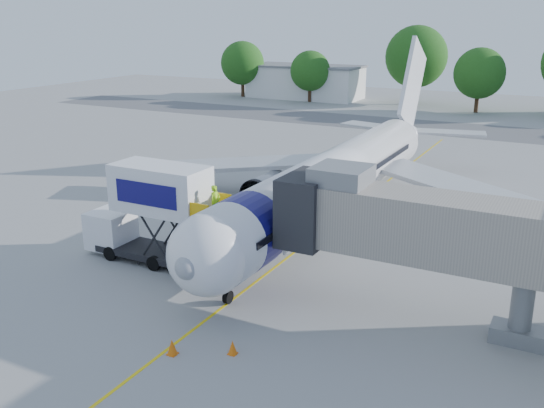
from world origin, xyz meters
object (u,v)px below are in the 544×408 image
at_px(jet_bridge, 417,227).
at_px(catering_hiloader, 152,214).
at_px(ground_tug, 73,335).
at_px(aircraft, 338,177).

bearing_deg(jet_bridge, catering_hiloader, -179.99).
xyz_separation_m(jet_bridge, ground_tug, (-11.13, -9.13, -3.52)).
height_order(jet_bridge, ground_tug, jet_bridge).
distance_m(aircraft, ground_tug, 20.60).
relative_size(aircraft, ground_tug, 8.66).
height_order(jet_bridge, catering_hiloader, jet_bridge).
bearing_deg(ground_tug, jet_bridge, 58.33).
bearing_deg(ground_tug, catering_hiloader, 127.90).
distance_m(jet_bridge, catering_hiloader, 14.35).
xyz_separation_m(jet_bridge, catering_hiloader, (-14.26, -0.00, -1.58)).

